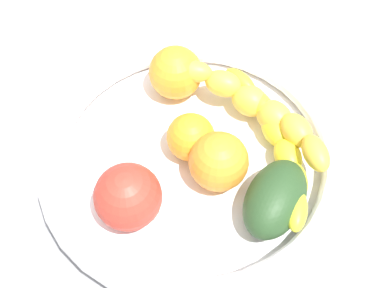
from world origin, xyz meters
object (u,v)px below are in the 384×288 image
(orange_front, at_px, (219,161))
(orange_mid_right, at_px, (176,73))
(banana_draped_left, at_px, (258,108))
(avocado_dark, at_px, (275,199))
(fruit_bowl, at_px, (192,156))
(banana_draped_right, at_px, (277,141))
(orange_mid_left, at_px, (190,137))
(tomato_red, at_px, (128,197))

(orange_front, xyz_separation_m, orange_mid_right, (0.03, -0.13, 0.00))
(banana_draped_left, xyz_separation_m, avocado_dark, (0.01, 0.12, -0.01))
(fruit_bowl, relative_size, orange_front, 5.32)
(banana_draped_left, xyz_separation_m, banana_draped_right, (-0.01, 0.04, -0.01))
(orange_mid_left, bearing_deg, avocado_dark, 131.85)
(fruit_bowl, height_order, orange_mid_left, orange_mid_left)
(orange_front, xyz_separation_m, orange_mid_left, (0.03, -0.04, -0.01))
(banana_draped_right, distance_m, tomato_red, 0.18)
(orange_mid_right, bearing_deg, banana_draped_left, 142.95)
(banana_draped_right, xyz_separation_m, orange_mid_left, (0.10, -0.02, 0.00))
(orange_front, height_order, orange_mid_right, same)
(orange_mid_left, relative_size, tomato_red, 0.78)
(banana_draped_left, height_order, banana_draped_right, banana_draped_left)
(orange_mid_right, bearing_deg, orange_mid_left, 93.44)
(banana_draped_right, distance_m, orange_mid_left, 0.10)
(banana_draped_right, bearing_deg, tomato_red, 17.73)
(orange_front, bearing_deg, fruit_bowl, -48.02)
(tomato_red, relative_size, avocado_dark, 0.73)
(tomato_red, height_order, avocado_dark, tomato_red)
(banana_draped_right, bearing_deg, orange_mid_right, -47.32)
(tomato_red, distance_m, avocado_dark, 0.15)
(banana_draped_right, bearing_deg, fruit_bowl, -3.45)
(fruit_bowl, relative_size, orange_mid_right, 5.27)
(fruit_bowl, bearing_deg, orange_front, 131.98)
(fruit_bowl, distance_m, banana_draped_right, 0.10)
(orange_mid_right, bearing_deg, fruit_bowl, 93.76)
(fruit_bowl, relative_size, banana_draped_left, 2.00)
(orange_mid_right, height_order, avocado_dark, orange_mid_right)
(fruit_bowl, distance_m, orange_front, 0.05)
(banana_draped_left, distance_m, orange_mid_right, 0.11)
(fruit_bowl, xyz_separation_m, banana_draped_right, (-0.10, 0.01, 0.02))
(banana_draped_left, xyz_separation_m, orange_mid_left, (0.08, 0.03, -0.01))
(fruit_bowl, relative_size, tomato_red, 4.95)
(banana_draped_left, bearing_deg, fruit_bowl, 24.45)
(orange_front, bearing_deg, banana_draped_right, -162.31)
(banana_draped_left, height_order, avocado_dark, banana_draped_left)
(orange_front, bearing_deg, orange_mid_left, -55.79)
(orange_mid_left, height_order, avocado_dark, orange_mid_left)
(orange_front, distance_m, orange_mid_right, 0.14)
(banana_draped_left, relative_size, orange_mid_left, 3.17)
(banana_draped_left, xyz_separation_m, tomato_red, (0.16, 0.10, 0.00))
(fruit_bowl, bearing_deg, avocado_dark, 135.21)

